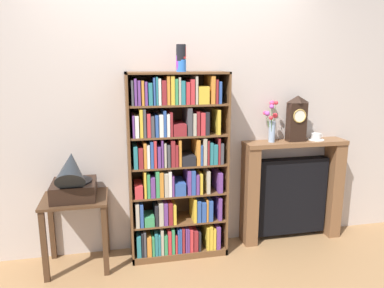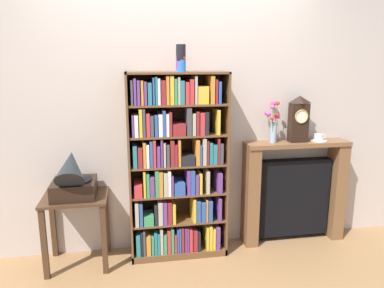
{
  "view_description": "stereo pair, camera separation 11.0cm",
  "coord_description": "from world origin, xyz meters",
  "px_view_note": "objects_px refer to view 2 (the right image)",
  "views": [
    {
      "loc": [
        -0.52,
        -2.97,
        1.73
      ],
      "look_at": [
        0.13,
        0.09,
        1.03
      ],
      "focal_mm": 33.94,
      "sensor_mm": 36.0,
      "label": 1
    },
    {
      "loc": [
        -0.41,
        -2.99,
        1.73
      ],
      "look_at": [
        0.13,
        0.09,
        1.03
      ],
      "focal_mm": 33.94,
      "sensor_mm": 36.0,
      "label": 2
    }
  ],
  "objects_px": {
    "teacup_with_saucer": "(319,138)",
    "mantel_clock": "(299,119)",
    "side_table_left": "(76,214)",
    "fireplace_mantel": "(293,192)",
    "gramophone": "(73,178)",
    "cup_stack": "(181,58)",
    "bookshelf": "(176,170)",
    "flower_vase": "(273,123)"
  },
  "relations": [
    {
      "from": "fireplace_mantel",
      "to": "flower_vase",
      "type": "xyz_separation_m",
      "value": [
        -0.25,
        -0.01,
        0.69
      ]
    },
    {
      "from": "bookshelf",
      "to": "gramophone",
      "type": "relative_size",
      "value": 3.52
    },
    {
      "from": "bookshelf",
      "to": "flower_vase",
      "type": "bearing_deg",
      "value": 3.74
    },
    {
      "from": "bookshelf",
      "to": "fireplace_mantel",
      "type": "xyz_separation_m",
      "value": [
        1.17,
        0.07,
        -0.31
      ]
    },
    {
      "from": "cup_stack",
      "to": "mantel_clock",
      "type": "height_order",
      "value": "cup_stack"
    },
    {
      "from": "side_table_left",
      "to": "mantel_clock",
      "type": "height_order",
      "value": "mantel_clock"
    },
    {
      "from": "cup_stack",
      "to": "gramophone",
      "type": "relative_size",
      "value": 0.47
    },
    {
      "from": "bookshelf",
      "to": "side_table_left",
      "type": "height_order",
      "value": "bookshelf"
    },
    {
      "from": "cup_stack",
      "to": "teacup_with_saucer",
      "type": "height_order",
      "value": "cup_stack"
    },
    {
      "from": "side_table_left",
      "to": "gramophone",
      "type": "relative_size",
      "value": 1.33
    },
    {
      "from": "side_table_left",
      "to": "mantel_clock",
      "type": "xyz_separation_m",
      "value": [
        2.03,
        0.1,
        0.75
      ]
    },
    {
      "from": "cup_stack",
      "to": "side_table_left",
      "type": "bearing_deg",
      "value": -178.34
    },
    {
      "from": "gramophone",
      "to": "mantel_clock",
      "type": "relative_size",
      "value": 1.09
    },
    {
      "from": "mantel_clock",
      "to": "flower_vase",
      "type": "distance_m",
      "value": 0.25
    },
    {
      "from": "cup_stack",
      "to": "fireplace_mantel",
      "type": "relative_size",
      "value": 0.22
    },
    {
      "from": "side_table_left",
      "to": "flower_vase",
      "type": "relative_size",
      "value": 1.63
    },
    {
      "from": "bookshelf",
      "to": "fireplace_mantel",
      "type": "distance_m",
      "value": 1.21
    },
    {
      "from": "mantel_clock",
      "to": "teacup_with_saucer",
      "type": "xyz_separation_m",
      "value": [
        0.22,
        0.0,
        -0.19
      ]
    },
    {
      "from": "bookshelf",
      "to": "mantel_clock",
      "type": "bearing_deg",
      "value": 2.66
    },
    {
      "from": "bookshelf",
      "to": "side_table_left",
      "type": "relative_size",
      "value": 2.63
    },
    {
      "from": "cup_stack",
      "to": "gramophone",
      "type": "height_order",
      "value": "cup_stack"
    },
    {
      "from": "bookshelf",
      "to": "cup_stack",
      "type": "bearing_deg",
      "value": -22.47
    },
    {
      "from": "cup_stack",
      "to": "fireplace_mantel",
      "type": "bearing_deg",
      "value": 4.86
    },
    {
      "from": "mantel_clock",
      "to": "bookshelf",
      "type": "bearing_deg",
      "value": -177.34
    },
    {
      "from": "gramophone",
      "to": "mantel_clock",
      "type": "xyz_separation_m",
      "value": [
        2.03,
        0.15,
        0.42
      ]
    },
    {
      "from": "bookshelf",
      "to": "teacup_with_saucer",
      "type": "relative_size",
      "value": 10.67
    },
    {
      "from": "side_table_left",
      "to": "fireplace_mantel",
      "type": "distance_m",
      "value": 2.04
    },
    {
      "from": "bookshelf",
      "to": "flower_vase",
      "type": "distance_m",
      "value": 1.0
    },
    {
      "from": "mantel_clock",
      "to": "gramophone",
      "type": "bearing_deg",
      "value": -175.81
    },
    {
      "from": "bookshelf",
      "to": "mantel_clock",
      "type": "xyz_separation_m",
      "value": [
        1.17,
        0.05,
        0.42
      ]
    },
    {
      "from": "teacup_with_saucer",
      "to": "mantel_clock",
      "type": "bearing_deg",
      "value": -179.45
    },
    {
      "from": "fireplace_mantel",
      "to": "gramophone",
      "type": "bearing_deg",
      "value": -175.25
    },
    {
      "from": "gramophone",
      "to": "teacup_with_saucer",
      "type": "distance_m",
      "value": 2.27
    },
    {
      "from": "mantel_clock",
      "to": "teacup_with_saucer",
      "type": "bearing_deg",
      "value": 0.55
    },
    {
      "from": "flower_vase",
      "to": "side_table_left",
      "type": "bearing_deg",
      "value": -176.55
    },
    {
      "from": "gramophone",
      "to": "side_table_left",
      "type": "bearing_deg",
      "value": 90.0
    },
    {
      "from": "bookshelf",
      "to": "gramophone",
      "type": "xyz_separation_m",
      "value": [
        -0.87,
        -0.09,
        -0.0
      ]
    },
    {
      "from": "side_table_left",
      "to": "flower_vase",
      "type": "height_order",
      "value": "flower_vase"
    },
    {
      "from": "mantel_clock",
      "to": "teacup_with_saucer",
      "type": "height_order",
      "value": "mantel_clock"
    },
    {
      "from": "bookshelf",
      "to": "gramophone",
      "type": "height_order",
      "value": "bookshelf"
    },
    {
      "from": "bookshelf",
      "to": "teacup_with_saucer",
      "type": "height_order",
      "value": "bookshelf"
    },
    {
      "from": "gramophone",
      "to": "fireplace_mantel",
      "type": "bearing_deg",
      "value": 4.75
    }
  ]
}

